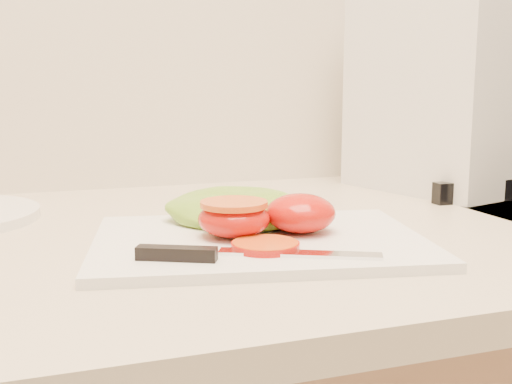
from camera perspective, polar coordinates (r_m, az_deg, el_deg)
name	(u,v)px	position (r m, az deg, el deg)	size (l,w,h in m)	color
cutting_board	(259,242)	(0.66, 0.29, -4.42)	(0.33, 0.24, 0.01)	white
tomato_half_dome	(300,213)	(0.68, 3.97, -1.87)	(0.07, 0.07, 0.04)	red
tomato_half_cut	(234,217)	(0.66, -1.97, -2.24)	(0.07, 0.07, 0.04)	red
tomato_slice_0	(265,245)	(0.61, 0.84, -4.77)	(0.06, 0.06, 0.01)	orange
lettuce_leaf_0	(238,209)	(0.72, -1.59, -1.51)	(0.17, 0.11, 0.03)	#9AC433
knife	(226,254)	(0.58, -2.71, -5.49)	(0.22, 0.09, 0.01)	silver
appliance	(446,92)	(1.04, 16.53, 8.49)	(0.20, 0.25, 0.30)	silver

